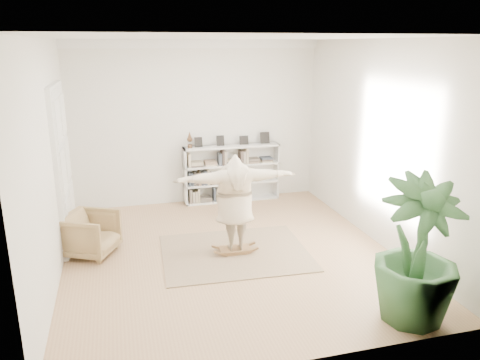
# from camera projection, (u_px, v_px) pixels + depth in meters

# --- Properties ---
(floor) EXTENTS (6.00, 6.00, 0.00)m
(floor) POSITION_uv_depth(u_px,v_px,m) (229.00, 254.00, 8.12)
(floor) COLOR #AA7F57
(floor) RESTS_ON ground
(room_shell) EXTENTS (6.00, 6.00, 6.00)m
(room_shell) POSITION_uv_depth(u_px,v_px,m) (195.00, 44.00, 9.87)
(room_shell) COLOR silver
(room_shell) RESTS_ON floor
(doors) EXTENTS (0.09, 1.78, 2.92)m
(doors) POSITION_uv_depth(u_px,v_px,m) (63.00, 168.00, 8.26)
(doors) COLOR white
(doors) RESTS_ON floor
(bookshelf) EXTENTS (2.20, 0.35, 1.64)m
(bookshelf) POSITION_uv_depth(u_px,v_px,m) (231.00, 174.00, 10.74)
(bookshelf) COLOR silver
(bookshelf) RESTS_ON floor
(armchair) EXTENTS (1.09, 1.08, 0.75)m
(armchair) POSITION_uv_depth(u_px,v_px,m) (90.00, 234.00, 8.00)
(armchair) COLOR #A78458
(armchair) RESTS_ON floor
(rug) EXTENTS (2.59, 2.11, 0.02)m
(rug) POSITION_uv_depth(u_px,v_px,m) (235.00, 252.00, 8.15)
(rug) COLOR tan
(rug) RESTS_ON floor
(rocker_board) EXTENTS (0.55, 0.35, 0.11)m
(rocker_board) POSITION_uv_depth(u_px,v_px,m) (235.00, 249.00, 8.13)
(rocker_board) COLOR brown
(rocker_board) RESTS_ON rug
(person) EXTENTS (2.08, 0.65, 1.68)m
(person) POSITION_uv_depth(u_px,v_px,m) (235.00, 200.00, 7.88)
(person) COLOR beige
(person) RESTS_ON rocker_board
(houseplant) EXTENTS (1.16, 1.16, 1.94)m
(houseplant) POSITION_uv_depth(u_px,v_px,m) (417.00, 251.00, 5.94)
(houseplant) COLOR #2E592C
(houseplant) RESTS_ON floor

